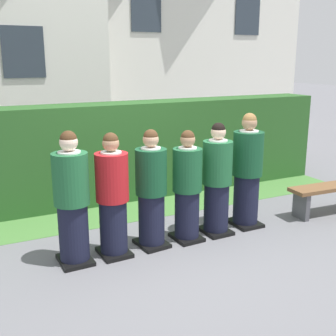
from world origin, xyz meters
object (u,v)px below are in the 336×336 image
(student_front_row_0, at_px, (72,202))
(student_front_row_2, at_px, (151,192))
(student_front_row_3, at_px, (187,189))
(student_front_row_4, at_px, (217,182))
(wooden_bench, at_px, (329,193))
(student_front_row_5, at_px, (247,173))
(student_in_red_blazer, at_px, (113,198))

(student_front_row_0, height_order, student_front_row_2, student_front_row_0)
(student_front_row_2, xyz_separation_m, student_front_row_3, (0.52, -0.03, -0.02))
(student_front_row_4, relative_size, wooden_bench, 1.13)
(student_front_row_0, height_order, student_front_row_5, student_front_row_5)
(student_front_row_2, relative_size, student_front_row_3, 1.03)
(student_in_red_blazer, relative_size, wooden_bench, 1.12)
(student_front_row_2, xyz_separation_m, wooden_bench, (3.06, -0.16, -0.40))
(student_in_red_blazer, relative_size, student_front_row_5, 0.94)
(student_front_row_0, bearing_deg, wooden_bench, -1.87)
(student_in_red_blazer, xyz_separation_m, student_front_row_4, (1.55, 0.02, 0.01))
(student_front_row_5, bearing_deg, student_front_row_0, -178.41)
(student_front_row_2, bearing_deg, student_front_row_4, -0.76)
(student_front_row_2, relative_size, student_front_row_4, 0.99)
(student_front_row_2, distance_m, wooden_bench, 3.09)
(student_front_row_5, height_order, wooden_bench, student_front_row_5)
(wooden_bench, bearing_deg, student_front_row_0, 178.13)
(student_front_row_4, bearing_deg, student_in_red_blazer, -179.19)
(student_in_red_blazer, height_order, student_front_row_4, student_front_row_4)
(student_front_row_0, distance_m, student_front_row_5, 2.62)
(wooden_bench, bearing_deg, student_in_red_blazer, 178.04)
(student_front_row_0, distance_m, student_front_row_2, 1.05)
(student_front_row_4, distance_m, student_front_row_5, 0.57)
(student_front_row_2, bearing_deg, student_front_row_0, -178.67)
(student_front_row_0, distance_m, student_in_red_blazer, 0.51)
(student_in_red_blazer, relative_size, student_front_row_4, 0.99)
(student_front_row_3, distance_m, student_front_row_4, 0.49)
(student_front_row_3, height_order, student_front_row_5, student_front_row_5)
(student_front_row_4, xyz_separation_m, student_front_row_5, (0.56, 0.06, 0.05))
(student_in_red_blazer, bearing_deg, student_front_row_3, 0.34)
(student_front_row_5, bearing_deg, student_front_row_3, -175.78)
(student_front_row_0, xyz_separation_m, student_front_row_5, (2.62, 0.07, 0.03))
(student_front_row_2, xyz_separation_m, student_front_row_4, (1.01, -0.01, 0.01))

